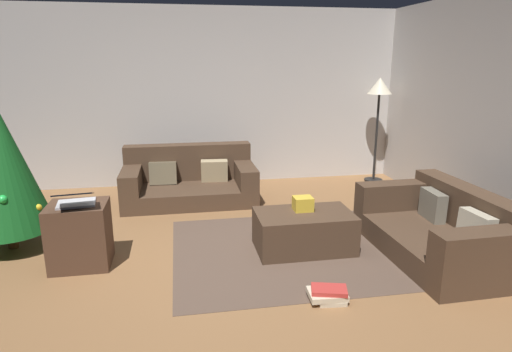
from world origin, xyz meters
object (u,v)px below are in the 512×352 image
Objects in this scene: corner_lamp at (379,94)px; couch_left at (189,180)px; tv_remote at (308,207)px; side_table at (80,235)px; laptop at (75,200)px; book_stack at (329,294)px; gift_box at (303,204)px; couch_right at (444,230)px; ottoman at (304,231)px; christmas_tree at (1,165)px.

couch_left is at bearing -171.15° from corner_lamp.
side_table is (-2.20, -0.12, -0.10)m from tv_remote.
laptop is 1.39× the size of book_stack.
couch_left reaches higher than gift_box.
book_stack is (2.04, -0.95, -0.60)m from laptop.
book_stack is at bearing -24.90° from laptop.
tv_remote reaches higher than book_stack.
gift_box is at bearing 70.94° from couch_right.
gift_box is 2.14m from side_table.
couch_left is at bearing 120.11° from ottoman.
christmas_tree is (-2.90, 0.48, 0.41)m from gift_box.
ottoman is at bearing -0.57° from side_table.
couch_left is at bearing 35.48° from christmas_tree.
couch_left is at bearing 60.16° from side_table.
side_table is at bearing 97.17° from laptop.
ottoman is (1.08, -1.85, -0.07)m from couch_left.
ottoman is 0.27m from gift_box.
side_table is at bearing 82.83° from couch_right.
couch_right is 9.06× the size of gift_box.
couch_right is 1.07× the size of corner_lamp.
gift_box reaches higher than book_stack.
ottoman is at bearing -128.11° from corner_lamp.
corner_lamp reaches higher than gift_box.
laptop reaches higher than couch_right.
couch_right is 1.77× the size of ottoman.
ottoman is 5.99× the size of tv_remote.
tv_remote is at bearing 3.20° from side_table.
side_table is 0.37× the size of corner_lamp.
couch_right is at bearing -12.06° from christmas_tree.
tv_remote is (1.15, -1.71, 0.13)m from couch_left.
laptop is at bearing -176.83° from gift_box.
laptop is 4.63m from corner_lamp.
tv_remote is 0.10× the size of corner_lamp.
ottoman is 0.26m from tv_remote.
corner_lamp is (4.71, 1.75, 0.49)m from christmas_tree.
gift_box is at bearing 1.55° from side_table.
tv_remote is at bearing 67.32° from couch_right.
couch_right is 3.46m from side_table.
christmas_tree is 2.72× the size of side_table.
laptop reaches higher than gift_box.
couch_right is at bearing -17.97° from gift_box.
ottoman reaches higher than book_stack.
christmas_tree reaches higher than corner_lamp.
book_stack is at bearing -94.51° from gift_box.
book_stack is 0.20× the size of corner_lamp.
gift_box is 0.12× the size of corner_lamp.
corner_lamp reaches higher than book_stack.
corner_lamp reaches higher than tv_remote.
christmas_tree is at bearing 170.70° from gift_box.
tv_remote is 3.04m from christmas_tree.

